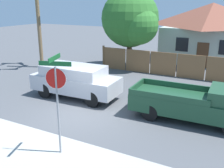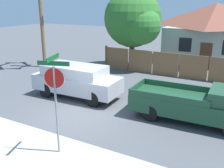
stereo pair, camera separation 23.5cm
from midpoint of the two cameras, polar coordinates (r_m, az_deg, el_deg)
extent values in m
plane|color=#4C4F54|center=(12.34, -6.25, -6.70)|extent=(80.00, 80.00, 0.00)
cube|color=#A3A39E|center=(9.98, -18.57, -13.80)|extent=(36.00, 3.20, 0.01)
cube|color=brown|center=(20.40, 1.42, 5.57)|extent=(1.86, 0.06, 1.65)
cube|color=brown|center=(19.59, 6.46, 4.97)|extent=(1.86, 0.06, 1.65)
cube|color=brown|center=(18.95, 11.87, 4.28)|extent=(1.86, 0.06, 1.65)
cube|color=brown|center=(18.50, 17.60, 3.50)|extent=(1.86, 0.06, 1.65)
cube|color=brown|center=(18.23, 23.54, 2.66)|extent=(1.86, 0.06, 1.65)
cube|color=brown|center=(20.85, -0.95, 5.97)|extent=(0.12, 0.12, 1.75)
cube|color=#B2C1B7|center=(24.93, 21.36, 8.14)|extent=(7.34, 6.37, 2.99)
pyramid|color=brown|center=(24.70, 22.01, 13.81)|extent=(7.92, 6.88, 1.98)
cube|color=black|center=(22.07, 15.91, 8.22)|extent=(1.00, 0.04, 1.10)
cube|color=brown|center=(21.88, 19.96, 5.81)|extent=(0.90, 0.04, 2.00)
cylinder|color=brown|center=(20.90, 4.68, 6.55)|extent=(0.40, 0.40, 2.18)
sphere|color=#2D6B28|center=(20.56, 4.87, 14.03)|extent=(4.36, 4.36, 4.36)
sphere|color=#31732C|center=(19.71, 6.82, 12.55)|extent=(2.83, 2.83, 2.83)
cylinder|color=brown|center=(21.44, -14.60, 11.18)|extent=(0.28, 0.28, 5.77)
cube|color=#B7B7BC|center=(14.38, -7.17, 0.22)|extent=(4.87, 2.02, 0.84)
cube|color=#B7B7BC|center=(14.26, -7.68, 2.96)|extent=(3.42, 1.83, 0.55)
cube|color=black|center=(13.43, -2.05, 2.20)|extent=(0.11, 1.65, 0.46)
cylinder|color=black|center=(14.44, -0.36, -1.25)|extent=(0.80, 0.22, 0.80)
cylinder|color=black|center=(13.08, -3.73, -3.31)|extent=(0.80, 0.22, 0.80)
cylinder|color=black|center=(15.98, -9.88, 0.35)|extent=(0.80, 0.22, 0.80)
cylinder|color=black|center=(14.77, -13.71, -1.33)|extent=(0.80, 0.22, 0.80)
cube|color=#1E472D|center=(12.00, 17.85, -4.47)|extent=(5.44, 2.14, 0.74)
cube|color=#1E472D|center=(12.86, 14.82, -0.37)|extent=(3.38, 0.18, 0.26)
cube|color=#1E472D|center=(11.13, 12.62, -3.00)|extent=(3.38, 0.18, 0.26)
cube|color=#1E472D|center=(12.47, 6.04, -0.42)|extent=(0.14, 1.87, 0.26)
cylinder|color=black|center=(13.25, 11.29, -3.49)|extent=(0.74, 0.22, 0.74)
cylinder|color=black|center=(11.69, 8.83, -6.26)|extent=(0.74, 0.22, 0.74)
cylinder|color=gray|center=(8.96, -11.25, -5.83)|extent=(0.07, 0.07, 3.08)
cylinder|color=red|center=(8.58, -11.70, 1.26)|extent=(0.64, 0.24, 0.67)
cylinder|color=white|center=(8.58, -11.71, 1.25)|extent=(0.68, 0.24, 0.71)
cube|color=#19602D|center=(8.46, -11.91, 4.42)|extent=(1.03, 0.36, 0.15)
cube|color=#19602D|center=(8.42, -11.98, 5.61)|extent=(0.33, 0.93, 0.15)
camera|label=1|loc=(0.12, -89.41, 0.19)|focal=42.00mm
camera|label=2|loc=(0.12, 90.59, -0.19)|focal=42.00mm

